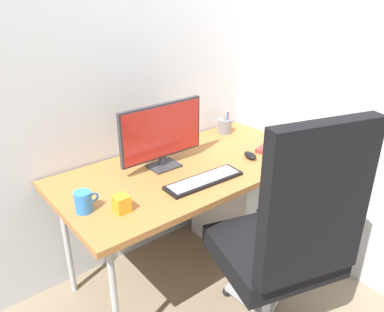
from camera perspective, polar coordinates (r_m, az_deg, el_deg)
ground_plane at (r=2.49m, az=-0.50°, el=-16.29°), size 8.00×8.00×0.00m
wall_back at (r=2.21m, az=-7.25°, el=18.44°), size 3.00×0.04×2.80m
wall_side_right at (r=2.29m, az=18.77°, el=17.62°), size 0.04×2.28×2.80m
desk at (r=2.12m, az=-0.57°, el=-2.61°), size 1.44×0.72×0.70m
office_chair at (r=1.73m, az=14.08°, el=-11.60°), size 0.62×0.63×1.20m
filing_cabinet at (r=2.60m, az=6.74°, el=-6.98°), size 0.38×0.51×0.55m
monitor at (r=2.03m, az=-4.49°, el=3.37°), size 0.50×0.13×0.35m
keyboard at (r=1.94m, az=1.79°, el=-3.63°), size 0.43×0.14×0.02m
mouse at (r=2.22m, az=8.62°, el=0.10°), size 0.08×0.11×0.03m
pen_holder at (r=2.56m, az=4.87°, el=4.47°), size 0.09×0.09×0.18m
notebook at (r=2.30m, az=12.51°, el=0.51°), size 0.17×0.25×0.02m
coffee_mug at (r=1.75m, az=-15.76°, el=-6.53°), size 0.11×0.08×0.10m
desk_clamp_accessory at (r=1.72m, az=-10.39°, el=-6.99°), size 0.06×0.06×0.08m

